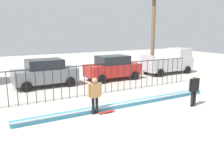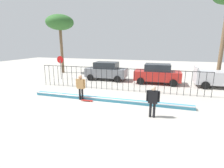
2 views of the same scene
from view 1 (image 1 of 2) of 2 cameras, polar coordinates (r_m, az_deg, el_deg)
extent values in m
plane|color=#ADA89E|center=(12.22, 3.94, -5.83)|extent=(60.00, 60.00, 0.00)
cube|color=teal|center=(12.52, 2.85, -4.83)|extent=(11.00, 0.36, 0.22)
cylinder|color=#B2B2B7|center=(12.35, 3.32, -4.56)|extent=(11.00, 0.09, 0.09)
cylinder|color=black|center=(13.24, -23.37, -1.24)|extent=(0.04, 0.04, 1.86)
cylinder|color=black|center=(13.29, -21.38, -1.01)|extent=(0.04, 0.04, 1.86)
cylinder|color=black|center=(13.37, -19.42, -0.79)|extent=(0.04, 0.04, 1.86)
cylinder|color=black|center=(13.46, -17.47, -0.56)|extent=(0.04, 0.04, 1.86)
cylinder|color=black|center=(13.57, -15.56, -0.34)|extent=(0.04, 0.04, 1.86)
cylinder|color=black|center=(13.69, -13.68, -0.13)|extent=(0.04, 0.04, 1.86)
cylinder|color=black|center=(13.83, -11.83, 0.09)|extent=(0.04, 0.04, 1.86)
cylinder|color=black|center=(13.98, -10.02, 0.30)|extent=(0.04, 0.04, 1.86)
cylinder|color=black|center=(14.14, -8.25, 0.50)|extent=(0.04, 0.04, 1.86)
cylinder|color=black|center=(14.32, -6.53, 0.70)|extent=(0.04, 0.04, 1.86)
cylinder|color=black|center=(14.51, -4.85, 0.89)|extent=(0.04, 0.04, 1.86)
cylinder|color=black|center=(14.71, -3.21, 1.08)|extent=(0.04, 0.04, 1.86)
cylinder|color=black|center=(14.93, -1.62, 1.26)|extent=(0.04, 0.04, 1.86)
cylinder|color=black|center=(15.15, -0.07, 1.43)|extent=(0.04, 0.04, 1.86)
cylinder|color=black|center=(15.39, 1.43, 1.60)|extent=(0.04, 0.04, 1.86)
cylinder|color=black|center=(15.64, 2.88, 1.76)|extent=(0.04, 0.04, 1.86)
cylinder|color=black|center=(15.89, 4.29, 1.92)|extent=(0.04, 0.04, 1.86)
cylinder|color=black|center=(16.16, 5.65, 2.07)|extent=(0.04, 0.04, 1.86)
cylinder|color=black|center=(16.44, 6.97, 2.21)|extent=(0.04, 0.04, 1.86)
cylinder|color=black|center=(16.72, 8.24, 2.35)|extent=(0.04, 0.04, 1.86)
cylinder|color=black|center=(17.01, 9.48, 2.48)|extent=(0.04, 0.04, 1.86)
cylinder|color=black|center=(17.31, 10.66, 2.61)|extent=(0.04, 0.04, 1.86)
cylinder|color=black|center=(17.62, 11.81, 2.73)|extent=(0.04, 0.04, 1.86)
cylinder|color=black|center=(17.93, 12.92, 2.84)|extent=(0.04, 0.04, 1.86)
cylinder|color=black|center=(18.25, 13.99, 2.95)|extent=(0.04, 0.04, 1.86)
cylinder|color=black|center=(18.58, 15.03, 3.06)|extent=(0.04, 0.04, 1.86)
cylinder|color=black|center=(18.91, 16.02, 3.16)|extent=(0.04, 0.04, 1.86)
cube|color=black|center=(14.56, -3.25, 4.59)|extent=(14.00, 0.04, 0.04)
cylinder|color=black|center=(11.35, -4.44, -5.15)|extent=(0.13, 0.13, 0.80)
cylinder|color=black|center=(11.44, -3.57, -5.01)|extent=(0.13, 0.13, 0.80)
cube|color=#A87A47|center=(11.20, -4.06, -1.49)|extent=(0.49, 0.21, 0.66)
sphere|color=#A87A5B|center=(11.09, -4.09, 0.83)|extent=(0.26, 0.26, 0.26)
cylinder|color=#A87A47|center=(11.06, -5.44, -1.50)|extent=(0.10, 0.10, 0.59)
cylinder|color=#A87A47|center=(11.32, -2.71, -1.14)|extent=(0.10, 0.10, 0.59)
cube|color=#A51E19|center=(11.58, -1.25, -6.53)|extent=(0.80, 0.20, 0.02)
cylinder|color=silver|center=(11.78, -0.28, -6.38)|extent=(0.05, 0.03, 0.05)
cylinder|color=silver|center=(11.65, 0.09, -6.59)|extent=(0.05, 0.03, 0.05)
cylinder|color=silver|center=(11.53, -2.62, -6.81)|extent=(0.05, 0.03, 0.05)
cylinder|color=silver|center=(11.40, -2.26, -7.03)|extent=(0.05, 0.03, 0.05)
cylinder|color=black|center=(13.10, 18.26, -3.37)|extent=(0.13, 0.13, 0.80)
cylinder|color=black|center=(13.24, 18.81, -3.25)|extent=(0.13, 0.13, 0.80)
cube|color=black|center=(13.00, 18.76, -0.22)|extent=(0.48, 0.21, 0.66)
sphere|color=beige|center=(12.91, 18.90, 1.76)|extent=(0.26, 0.26, 0.26)
cylinder|color=black|center=(12.77, 17.90, -0.22)|extent=(0.10, 0.10, 0.59)
cylinder|color=black|center=(13.21, 19.60, 0.07)|extent=(0.10, 0.10, 0.59)
cube|color=slate|center=(17.44, -15.41, 1.97)|extent=(4.30, 1.90, 0.90)
cube|color=#1E2328|center=(17.32, -15.56, 4.51)|extent=(2.37, 1.71, 0.66)
cylinder|color=black|center=(18.82, -11.81, 1.52)|extent=(0.68, 0.22, 0.68)
cylinder|color=black|center=(17.07, -9.75, 0.48)|extent=(0.68, 0.22, 0.68)
cylinder|color=black|center=(18.13, -20.58, 0.56)|extent=(0.68, 0.22, 0.68)
cylinder|color=black|center=(16.30, -19.39, -0.62)|extent=(0.68, 0.22, 0.68)
cube|color=#B2231E|center=(19.21, 0.14, 3.36)|extent=(4.30, 1.90, 0.90)
cube|color=#1E2328|center=(19.10, 0.14, 5.67)|extent=(2.37, 1.71, 0.66)
cylinder|color=black|center=(20.84, 2.27, 2.82)|extent=(0.68, 0.22, 0.68)
cylinder|color=black|center=(19.29, 5.32, 1.99)|extent=(0.68, 0.22, 0.68)
cylinder|color=black|center=(19.44, -5.01, 2.08)|extent=(0.68, 0.22, 0.68)
cylinder|color=black|center=(17.77, -2.36, 1.13)|extent=(0.68, 0.22, 0.68)
cube|color=#B7B7BC|center=(22.49, 12.80, 4.65)|extent=(4.70, 1.90, 1.10)
cube|color=#B7B7BC|center=(23.40, 15.53, 7.14)|extent=(1.50, 1.75, 0.80)
cube|color=#B7B7BC|center=(20.91, 8.27, 6.27)|extent=(0.12, 1.75, 0.36)
cylinder|color=black|center=(24.34, 13.97, 3.86)|extent=(0.68, 0.22, 0.68)
cylinder|color=black|center=(23.04, 17.26, 3.19)|extent=(0.68, 0.22, 0.68)
cylinder|color=black|center=(22.24, 8.04, 3.32)|extent=(0.68, 0.22, 0.68)
cylinder|color=black|center=(20.81, 11.29, 2.57)|extent=(0.68, 0.22, 0.68)
cylinder|color=brown|center=(24.06, 9.61, 11.81)|extent=(0.36, 0.36, 7.25)
camera|label=2|loc=(10.02, 62.14, 5.77)|focal=27.13mm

